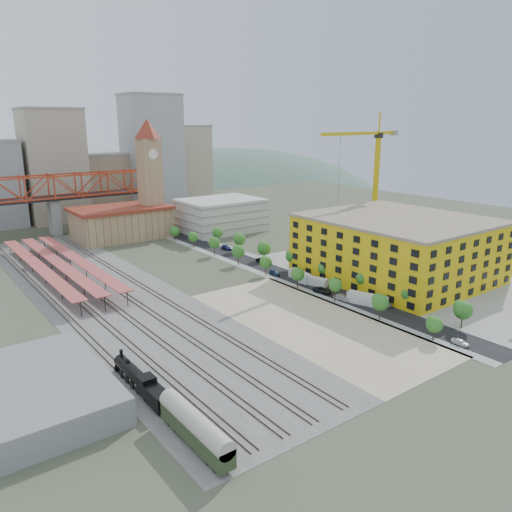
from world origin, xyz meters
TOP-DOWN VIEW (x-y plane):
  - ground at (0.00, 0.00)m, footprint 400.00×400.00m
  - ballast_strip at (-36.00, 17.50)m, footprint 36.00×165.00m
  - dirt_lot at (-4.00, -31.50)m, footprint 28.00×67.00m
  - street_asphalt at (16.00, 15.00)m, footprint 12.00×170.00m
  - sidewalk_west at (10.50, 15.00)m, footprint 3.00×170.00m
  - sidewalk_east at (21.50, 15.00)m, footprint 3.00×170.00m
  - construction_pad at (45.00, -20.00)m, footprint 50.00×90.00m
  - rail_tracks at (-37.80, 17.50)m, footprint 26.56×160.00m
  - platform_canopies at (-41.00, 45.00)m, footprint 16.00×80.00m
  - station_hall at (-5.00, 82.00)m, footprint 38.00×24.00m
  - clock_tower at (8.00, 79.99)m, footprint 12.00×12.00m
  - parking_garage at (36.00, 70.00)m, footprint 34.00×26.00m
  - truss_bridge at (-25.00, 105.00)m, footprint 94.00×9.60m
  - construction_building at (42.00, -20.00)m, footprint 44.60×50.60m
  - warehouse at (-66.00, -30.00)m, footprint 22.00×32.00m
  - street_trees at (16.00, 5.00)m, footprint 15.40×124.40m
  - skyline at (7.47, 142.31)m, footprint 133.00×46.00m
  - distant_hills at (45.28, 260.00)m, footprint 647.00×264.00m
  - locomotive at (-50.00, -35.93)m, footprint 2.69×20.77m
  - coach at (-50.00, -55.80)m, footprint 2.98×17.31m
  - tower_crane at (63.40, 9.62)m, footprint 46.47×9.14m
  - site_trailer_a at (16.00, -31.66)m, footprint 5.83×10.50m
  - site_trailer_b at (16.00, -31.21)m, footprint 5.96×10.77m
  - site_trailer_c at (16.00, -10.70)m, footprint 4.83×9.16m
  - site_trailer_d at (16.00, -5.01)m, footprint 4.15×10.20m
  - car_0 at (13.00, -60.00)m, footprint 1.70×3.96m
  - car_1 at (13.00, -25.28)m, footprint 2.21×4.86m
  - car_2 at (13.00, -17.67)m, footprint 3.39×5.89m
  - car_3 at (13.00, 3.73)m, footprint 2.57×4.75m
  - car_4 at (19.00, -34.52)m, footprint 2.01×4.64m
  - car_5 at (19.00, -5.01)m, footprint 1.70×4.62m
  - car_6 at (19.00, 17.38)m, footprint 3.11×5.61m
  - car_7 at (19.00, 39.93)m, footprint 2.46×5.40m

SIDE VIEW (x-z plane):
  - distant_hills at x=45.28m, z-range -193.04..33.96m
  - ground at x=0.00m, z-range 0.00..0.00m
  - street_trees at x=16.00m, z-range -4.00..4.00m
  - sidewalk_west at x=10.50m, z-range 0.00..0.04m
  - sidewalk_east at x=21.50m, z-range 0.00..0.04m
  - ballast_strip at x=-36.00m, z-range 0.00..0.06m
  - dirt_lot at x=-4.00m, z-range 0.00..0.06m
  - street_asphalt at x=16.00m, z-range 0.00..0.06m
  - construction_pad at x=45.00m, z-range 0.00..0.06m
  - rail_tracks at x=-37.80m, z-range 0.06..0.24m
  - car_3 at x=13.00m, z-range 0.00..1.31m
  - car_0 at x=13.00m, z-range 0.00..1.33m
  - car_6 at x=19.00m, z-range 0.00..1.48m
  - car_5 at x=19.00m, z-range 0.00..1.51m
  - car_7 at x=19.00m, z-range 0.00..1.53m
  - car_1 at x=13.00m, z-range 0.00..1.54m
  - car_2 at x=13.00m, z-range 0.00..1.55m
  - car_4 at x=19.00m, z-range 0.00..1.56m
  - site_trailer_c at x=16.00m, z-range 0.00..2.43m
  - site_trailer_d at x=16.00m, z-range 0.00..2.71m
  - site_trailer_a at x=16.00m, z-range 0.00..2.79m
  - site_trailer_b at x=16.00m, z-range 0.00..2.86m
  - locomotive at x=-50.00m, z-range -0.66..4.53m
  - warehouse at x=-66.00m, z-range 0.00..5.00m
  - coach at x=-50.00m, z-range 0.17..5.61m
  - platform_canopies at x=-41.00m, z-range 1.93..6.06m
  - station_hall at x=-5.00m, z-range 0.12..13.22m
  - parking_garage at x=36.00m, z-range 0.00..14.00m
  - construction_building at x=42.00m, z-range 0.01..18.81m
  - truss_bridge at x=-25.00m, z-range 6.06..31.66m
  - skyline at x=7.47m, z-range -7.19..52.81m
  - clock_tower at x=8.00m, z-range 2.70..54.70m
  - tower_crane at x=63.40m, z-range 5.85..55.83m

